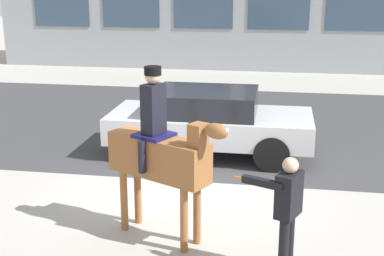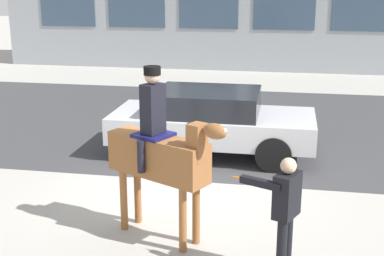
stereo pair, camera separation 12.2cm
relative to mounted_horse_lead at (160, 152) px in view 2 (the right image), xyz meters
name	(u,v)px [view 2 (the right image)]	position (x,y,z in m)	size (l,w,h in m)	color
ground_plane	(182,191)	(-0.03, 1.76, -1.32)	(80.00, 80.00, 0.00)	#9E9B93
road_surface	(218,123)	(-0.03, 6.51, -1.32)	(20.42, 8.50, 0.01)	#38383A
mounted_horse_lead	(160,152)	(0.00, 0.00, 0.00)	(1.89, 1.17, 2.55)	brown
pedestrian_bystander	(285,209)	(1.79, -0.81, -0.36)	(0.91, 0.46, 1.63)	black
street_car_near_lane	(212,120)	(0.17, 3.95, -0.57)	(4.31, 1.98, 1.41)	#B7B7BC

